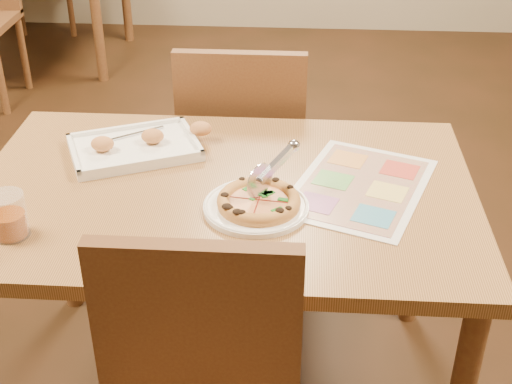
# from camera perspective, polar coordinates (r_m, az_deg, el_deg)

# --- Properties ---
(dining_table) EXTENTS (1.30, 0.85, 0.72)m
(dining_table) POSITION_cam_1_polar(r_m,az_deg,el_deg) (1.89, -2.57, -1.85)
(dining_table) COLOR #A07040
(dining_table) RESTS_ON ground
(chair_far) EXTENTS (0.42, 0.42, 0.47)m
(chair_far) POSITION_cam_1_polar(r_m,az_deg,el_deg) (2.44, -1.05, 4.49)
(chair_far) COLOR brown
(chair_far) RESTS_ON ground
(plate) EXTENTS (0.34, 0.34, 0.01)m
(plate) POSITION_cam_1_polar(r_m,az_deg,el_deg) (1.75, -0.00, -1.21)
(plate) COLOR white
(plate) RESTS_ON dining_table
(pizza) EXTENTS (0.21, 0.21, 0.03)m
(pizza) POSITION_cam_1_polar(r_m,az_deg,el_deg) (1.74, 0.22, -0.74)
(pizza) COLOR #E3A24D
(pizza) RESTS_ON plate
(pizza_cutter) EXTENTS (0.12, 0.14, 0.10)m
(pizza_cutter) POSITION_cam_1_polar(r_m,az_deg,el_deg) (1.74, 1.21, 1.83)
(pizza_cutter) COLOR silver
(pizza_cutter) RESTS_ON pizza
(appetizer_tray) EXTENTS (0.42, 0.36, 0.06)m
(appetizer_tray) POSITION_cam_1_polar(r_m,az_deg,el_deg) (2.03, -9.41, 3.62)
(appetizer_tray) COLOR white
(appetizer_tray) RESTS_ON dining_table
(glass_tumbler) EXTENTS (0.09, 0.09, 0.11)m
(glass_tumbler) POSITION_cam_1_polar(r_m,az_deg,el_deg) (1.73, -19.19, -1.98)
(glass_tumbler) COLOR #87380A
(glass_tumbler) RESTS_ON dining_table
(menu) EXTENTS (0.45, 0.52, 0.00)m
(menu) POSITION_cam_1_polar(r_m,az_deg,el_deg) (1.86, 8.30, 0.45)
(menu) COLOR silver
(menu) RESTS_ON dining_table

